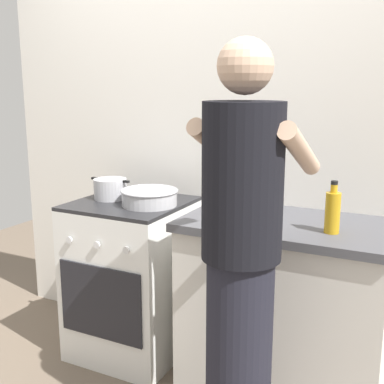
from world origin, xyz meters
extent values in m
plane|color=#6B5B4C|center=(0.00, 0.00, 0.00)|extent=(6.00, 6.00, 0.00)
cube|color=silver|center=(0.20, 0.50, 1.25)|extent=(3.20, 0.10, 2.50)
cube|color=silver|center=(0.55, 0.15, 0.43)|extent=(0.96, 0.56, 0.86)
cube|color=#4C4C51|center=(0.55, 0.15, 0.88)|extent=(1.00, 0.60, 0.04)
cube|color=white|center=(-0.35, 0.15, 0.44)|extent=(0.60, 0.60, 0.88)
cube|color=#232326|center=(-0.35, 0.15, 0.89)|extent=(0.60, 0.60, 0.02)
cube|color=black|center=(-0.35, -0.16, 0.42)|extent=(0.51, 0.01, 0.40)
cylinder|color=silver|center=(-0.53, -0.16, 0.74)|extent=(0.04, 0.01, 0.04)
cylinder|color=silver|center=(-0.35, -0.16, 0.74)|extent=(0.04, 0.01, 0.04)
cylinder|color=silver|center=(-0.17, -0.16, 0.74)|extent=(0.04, 0.01, 0.04)
cylinder|color=#B2B2B7|center=(-0.49, 0.16, 0.96)|extent=(0.19, 0.19, 0.12)
cube|color=black|center=(-0.60, 0.16, 1.01)|extent=(0.04, 0.02, 0.01)
cube|color=black|center=(-0.38, 0.16, 1.01)|extent=(0.04, 0.02, 0.01)
cylinder|color=#B7B7BC|center=(-0.21, 0.13, 0.94)|extent=(0.30, 0.30, 0.08)
torus|color=#B7B7BC|center=(-0.21, 0.13, 0.98)|extent=(0.31, 0.31, 0.01)
cylinder|color=silver|center=(0.35, 0.33, 0.97)|extent=(0.10, 0.10, 0.14)
cylinder|color=silver|center=(0.33, 0.32, 1.04)|extent=(0.03, 0.05, 0.23)
sphere|color=silver|center=(0.33, 0.32, 1.17)|extent=(0.03, 0.03, 0.03)
cylinder|color=black|center=(0.36, 0.33, 1.05)|extent=(0.01, 0.03, 0.25)
sphere|color=black|center=(0.36, 0.33, 1.18)|extent=(0.03, 0.03, 0.03)
cylinder|color=silver|center=(0.35, 0.31, 1.05)|extent=(0.03, 0.01, 0.28)
sphere|color=silver|center=(0.35, 0.31, 1.20)|extent=(0.03, 0.03, 0.03)
cylinder|color=gold|center=(0.77, 0.05, 0.99)|extent=(0.07, 0.07, 0.18)
cylinder|color=gold|center=(0.77, 0.05, 1.10)|extent=(0.03, 0.03, 0.04)
cylinder|color=black|center=(0.77, 0.05, 1.12)|extent=(0.03, 0.03, 0.02)
cylinder|color=black|center=(0.53, -0.42, 0.45)|extent=(0.26, 0.26, 0.90)
cylinder|color=black|center=(0.53, -0.42, 1.19)|extent=(0.30, 0.30, 0.58)
sphere|color=#D3AA8C|center=(0.53, -0.42, 1.60)|extent=(0.20, 0.20, 0.20)
cylinder|color=#D3AA8C|center=(0.36, -0.28, 1.30)|extent=(0.07, 0.41, 0.24)
cylinder|color=#D3AA8C|center=(0.70, -0.28, 1.30)|extent=(0.07, 0.41, 0.24)
camera|label=1|loc=(1.16, -2.07, 1.54)|focal=46.10mm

